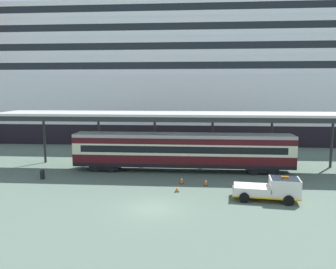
# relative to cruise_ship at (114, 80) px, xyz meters

# --- Properties ---
(ground_plane) EXTENTS (400.00, 400.00, 0.00)m
(ground_plane) POSITION_rel_cruise_ship_xyz_m (13.34, -43.77, -10.75)
(ground_plane) COLOR #526558
(cruise_ship) EXTENTS (176.08, 31.89, 31.60)m
(cruise_ship) POSITION_rel_cruise_ship_xyz_m (0.00, 0.00, 0.00)
(cruise_ship) COLOR black
(cruise_ship) RESTS_ON ground
(platform_canopy) EXTENTS (40.45, 5.90, 6.34)m
(platform_canopy) POSITION_rel_cruise_ship_xyz_m (15.19, -31.67, -4.69)
(platform_canopy) COLOR #BDBDBD
(platform_canopy) RESTS_ON ground
(train_carriage) EXTENTS (23.53, 2.81, 4.11)m
(train_carriage) POSITION_rel_cruise_ship_xyz_m (15.19, -32.11, -8.44)
(train_carriage) COLOR black
(train_carriage) RESTS_ON ground
(service_truck) EXTENTS (5.41, 2.73, 2.02)m
(service_truck) POSITION_rel_cruise_ship_xyz_m (22.71, -41.17, -9.76)
(service_truck) COLOR silver
(service_truck) RESTS_ON ground
(traffic_cone_near) EXTENTS (0.36, 0.36, 0.69)m
(traffic_cone_near) POSITION_rel_cruise_ship_xyz_m (17.56, -37.43, -10.41)
(traffic_cone_near) COLOR black
(traffic_cone_near) RESTS_ON ground
(traffic_cone_mid) EXTENTS (0.36, 0.36, 0.61)m
(traffic_cone_mid) POSITION_rel_cruise_ship_xyz_m (14.98, -39.55, -10.45)
(traffic_cone_mid) COLOR black
(traffic_cone_mid) RESTS_ON ground
(traffic_cone_far) EXTENTS (0.36, 0.36, 0.75)m
(traffic_cone_far) POSITION_rel_cruise_ship_xyz_m (15.31, -36.97, -10.38)
(traffic_cone_far) COLOR black
(traffic_cone_far) RESTS_ON ground
(quay_bollard) EXTENTS (0.48, 0.48, 0.96)m
(quay_bollard) POSITION_rel_cruise_ship_xyz_m (1.37, -36.37, -10.23)
(quay_bollard) COLOR black
(quay_bollard) RESTS_ON ground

